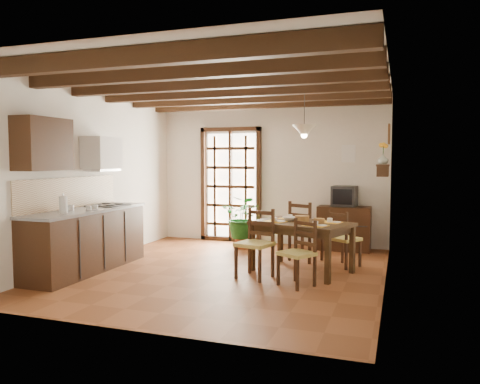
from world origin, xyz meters
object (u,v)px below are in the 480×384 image
at_px(crt_tv, 344,196).
at_px(pendant_lamp, 304,130).
at_px(chair_near_left, 255,256).
at_px(sideboard, 344,228).
at_px(dining_table, 302,228).
at_px(chair_far_right, 344,249).
at_px(kitchen_counter, 87,239).
at_px(chair_near_right, 297,265).
at_px(potted_plant, 243,217).
at_px(chair_far_left, 305,242).

distance_m(crt_tv, pendant_lamp, 2.11).
bearing_deg(chair_near_left, sideboard, 82.40).
height_order(dining_table, chair_far_right, chair_far_right).
relative_size(dining_table, chair_far_right, 1.80).
relative_size(chair_near_left, sideboard, 1.02).
height_order(kitchen_counter, chair_far_right, kitchen_counter).
height_order(chair_near_right, potted_plant, potted_plant).
distance_m(dining_table, sideboard, 1.92).
height_order(sideboard, potted_plant, potted_plant).
height_order(chair_near_right, chair_far_right, chair_far_right).
height_order(chair_near_left, potted_plant, potted_plant).
xyz_separation_m(chair_far_left, pendant_lamp, (0.09, -0.66, 1.77)).
bearing_deg(crt_tv, potted_plant, -162.80).
height_order(chair_near_left, chair_far_right, chair_near_left).
height_order(crt_tv, pendant_lamp, pendant_lamp).
distance_m(chair_near_right, pendant_lamp, 2.01).
distance_m(chair_far_left, potted_plant, 1.52).
height_order(potted_plant, pendant_lamp, pendant_lamp).
bearing_deg(potted_plant, chair_far_right, -25.43).
relative_size(potted_plant, pendant_lamp, 2.44).
distance_m(chair_far_left, crt_tv, 1.38).
xyz_separation_m(chair_near_left, sideboard, (0.95, 2.41, 0.10)).
relative_size(kitchen_counter, chair_near_right, 2.61).
bearing_deg(chair_near_right, chair_near_left, -167.83).
xyz_separation_m(chair_near_right, chair_far_right, (0.45, 1.31, 0.00)).
bearing_deg(potted_plant, kitchen_counter, -123.59).
bearing_deg(chair_near_left, chair_near_right, -5.40).
height_order(crt_tv, potted_plant, potted_plant).
bearing_deg(crt_tv, chair_far_right, -78.49).
bearing_deg(dining_table, chair_near_right, -63.77).
bearing_deg(pendant_lamp, crt_tv, 77.26).
bearing_deg(chair_far_right, crt_tv, -50.13).
distance_m(chair_far_left, pendant_lamp, 1.90).
bearing_deg(chair_far_right, chair_far_left, 14.57).
bearing_deg(kitchen_counter, chair_far_right, 22.88).
relative_size(dining_table, sideboard, 1.67).
distance_m(sideboard, crt_tv, 0.59).
relative_size(sideboard, pendant_lamp, 1.11).
distance_m(kitchen_counter, chair_near_left, 2.52).
relative_size(kitchen_counter, chair_far_left, 2.31).
bearing_deg(dining_table, crt_tv, 97.03).
distance_m(chair_near_left, crt_tv, 2.67).
bearing_deg(crt_tv, chair_near_left, -106.33).
distance_m(chair_far_left, chair_far_right, 0.68).
bearing_deg(kitchen_counter, dining_table, 17.62).
bearing_deg(chair_near_left, crt_tv, 82.35).
bearing_deg(sideboard, crt_tv, -90.12).
height_order(chair_far_left, chair_far_right, chair_far_left).
distance_m(kitchen_counter, chair_near_right, 3.13).
height_order(dining_table, chair_near_right, chair_near_right).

